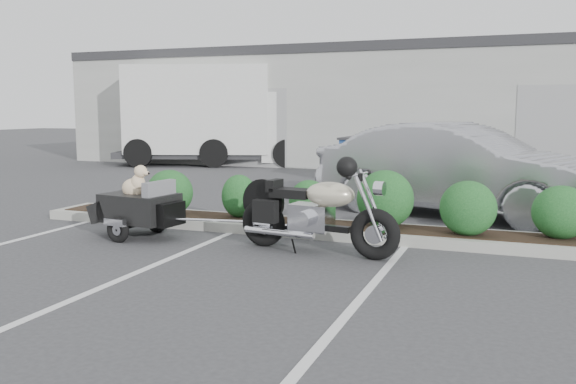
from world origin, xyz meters
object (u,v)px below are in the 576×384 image
(motorcycle, at_px, (315,214))
(delivery_truck, at_px, (224,118))
(sedan, at_px, (459,170))
(pet_trailer, at_px, (139,206))
(dumpster, at_px, (376,159))

(motorcycle, xyz_separation_m, delivery_truck, (-7.18, 11.58, 1.09))
(motorcycle, distance_m, sedan, 3.95)
(pet_trailer, relative_size, dumpster, 1.01)
(pet_trailer, height_order, dumpster, dumpster)
(motorcycle, relative_size, sedan, 0.46)
(sedan, bearing_deg, delivery_truck, 64.43)
(motorcycle, height_order, delivery_truck, delivery_truck)
(pet_trailer, xyz_separation_m, delivery_truck, (-4.40, 11.55, 1.16))
(motorcycle, xyz_separation_m, pet_trailer, (-2.78, 0.03, -0.07))
(sedan, relative_size, dumpster, 2.75)
(pet_trailer, xyz_separation_m, dumpster, (1.72, 8.30, 0.13))
(pet_trailer, distance_m, sedan, 5.62)
(motorcycle, bearing_deg, pet_trailer, -172.80)
(motorcycle, bearing_deg, dumpster, 104.99)
(pet_trailer, relative_size, sedan, 0.37)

